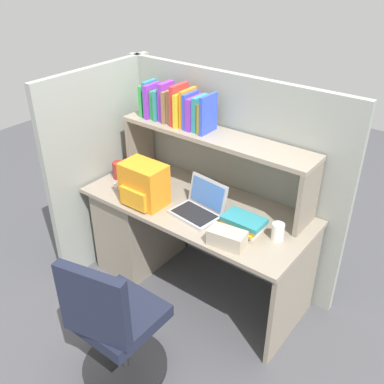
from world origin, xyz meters
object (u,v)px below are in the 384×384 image
at_px(computer_mouse, 122,185).
at_px(snack_canister, 119,170).
at_px(laptop, 200,207).
at_px(paper_cup, 278,231).
at_px(tissue_box, 227,238).
at_px(backpack, 144,185).
at_px(office_chair, 115,329).

distance_m(computer_mouse, snack_canister, 0.16).
distance_m(laptop, snack_canister, 0.78).
relative_size(laptop, paper_cup, 3.13).
height_order(laptop, tissue_box, laptop).
relative_size(computer_mouse, tissue_box, 0.47).
bearing_deg(backpack, paper_cup, 11.19).
height_order(backpack, tissue_box, backpack).
xyz_separation_m(tissue_box, office_chair, (-0.30, -0.67, -0.39)).
bearing_deg(paper_cup, snack_canister, -178.60).
bearing_deg(tissue_box, backpack, 167.73).
distance_m(laptop, tissue_box, 0.38).
bearing_deg(paper_cup, office_chair, -119.51).
height_order(computer_mouse, tissue_box, tissue_box).
xyz_separation_m(backpack, tissue_box, (0.71, -0.05, -0.09)).
bearing_deg(paper_cup, backpack, -168.81).
bearing_deg(tissue_box, snack_canister, 161.58).
bearing_deg(office_chair, snack_canister, -59.88).
bearing_deg(snack_canister, computer_mouse, -38.11).
relative_size(laptop, office_chair, 0.36).
bearing_deg(office_chair, backpack, -73.01).
bearing_deg(laptop, backpack, -161.78).
height_order(backpack, computer_mouse, backpack).
bearing_deg(tissue_box, office_chair, -122.37).
xyz_separation_m(tissue_box, snack_canister, (-1.11, 0.20, 0.01)).
height_order(laptop, backpack, backpack).
xyz_separation_m(laptop, computer_mouse, (-0.66, -0.07, -0.03)).
bearing_deg(tissue_box, laptop, 143.88).
distance_m(snack_canister, office_chair, 1.25).
height_order(laptop, computer_mouse, laptop).
height_order(paper_cup, tissue_box, paper_cup).
bearing_deg(laptop, snack_canister, 178.14).
bearing_deg(backpack, snack_canister, 159.26).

